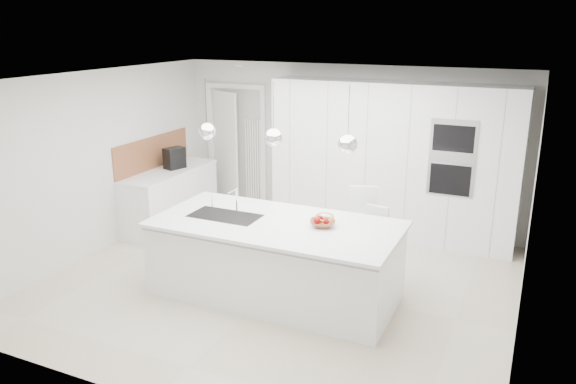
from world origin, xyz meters
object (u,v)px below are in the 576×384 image
at_px(island_base, 274,262).
at_px(espresso_machine, 174,158).
at_px(bar_stool_right, 373,247).
at_px(fruit_bowl, 323,223).
at_px(bar_stool_left, 358,234).

xyz_separation_m(island_base, espresso_machine, (-2.53, 1.64, 0.64)).
distance_m(island_base, espresso_machine, 3.08).
distance_m(espresso_machine, bar_stool_right, 3.63).
bearing_deg(fruit_bowl, island_base, -164.49).
bearing_deg(island_base, bar_stool_left, 52.20).
bearing_deg(bar_stool_left, bar_stool_right, -47.46).
relative_size(island_base, fruit_bowl, 9.73).
bearing_deg(island_base, bar_stool_right, 40.05).
bearing_deg(espresso_machine, bar_stool_left, 5.34).
relative_size(fruit_bowl, espresso_machine, 0.87).
distance_m(fruit_bowl, espresso_machine, 3.41).
height_order(bar_stool_left, bar_stool_right, bar_stool_left).
distance_m(fruit_bowl, bar_stool_left, 0.88).
bearing_deg(espresso_machine, island_base, -15.20).
height_order(island_base, bar_stool_left, bar_stool_left).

